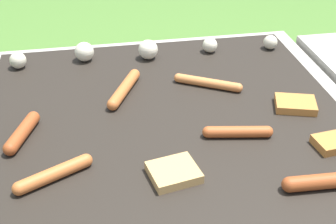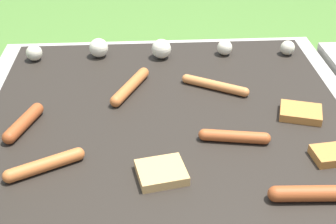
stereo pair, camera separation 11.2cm
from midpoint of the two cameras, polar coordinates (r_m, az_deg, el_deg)
The scene contains 10 objects.
grill at distance 1.24m, azimuth -2.60°, elevation -8.19°, with size 1.00×1.00×0.37m.
sausage_back_right at distance 1.23m, azimuth -7.95°, elevation 2.75°, with size 0.10×0.18×0.03m.
sausage_mid_right at distance 0.99m, azimuth -16.97°, elevation -7.35°, with size 0.16×0.09×0.03m.
sausage_mid_left at distance 1.26m, azimuth 2.34°, elevation 3.52°, with size 0.17×0.11×0.02m.
sausage_back_left at distance 1.07m, azimuth 5.54°, elevation -2.52°, with size 0.16×0.05×0.03m.
sausage_front_center at distance 1.12m, azimuth -20.12°, elevation -2.46°, with size 0.07×0.15×0.03m.
sausage_front_right at distance 0.96m, azimuth 15.36°, elevation -8.28°, with size 0.17×0.04×0.03m.
bread_slice_right at distance 0.95m, azimuth -2.67°, elevation -7.50°, with size 0.11×0.10×0.02m.
bread_slice_center at distance 1.19m, azimuth 12.73°, elevation 0.84°, with size 0.12×0.10×0.02m.
mushroom_row at distance 1.41m, azimuth -6.29°, elevation 7.44°, with size 0.81×0.08×0.06m.
Camera 1 is at (-0.17, -0.93, 1.00)m, focal length 50.00 mm.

